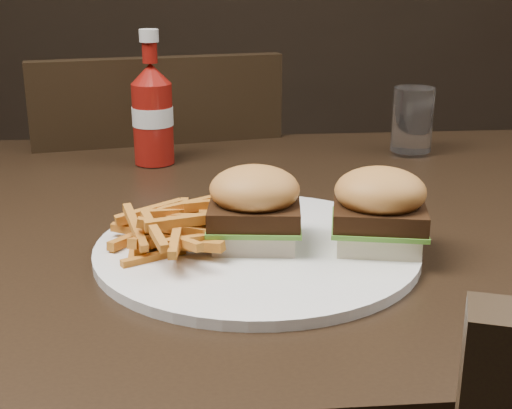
{
  "coord_description": "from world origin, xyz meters",
  "views": [
    {
      "loc": [
        -0.12,
        -0.8,
        1.03
      ],
      "look_at": [
        -0.05,
        -0.12,
        0.8
      ],
      "focal_mm": 50.0,
      "sensor_mm": 36.0,
      "label": 1
    }
  ],
  "objects": [
    {
      "name": "dining_table",
      "position": [
        0.0,
        0.0,
        0.73
      ],
      "size": [
        1.2,
        0.8,
        0.04
      ],
      "primitive_type": "cube",
      "color": "black",
      "rests_on": "ground"
    },
    {
      "name": "chair_far",
      "position": [
        -0.21,
        0.55,
        0.43
      ],
      "size": [
        0.5,
        0.5,
        0.04
      ],
      "primitive_type": "cube",
      "rotation": [
        0.0,
        0.0,
        3.32
      ],
      "color": "black",
      "rests_on": "ground"
    },
    {
      "name": "plate",
      "position": [
        -0.05,
        -0.13,
        0.76
      ],
      "size": [
        0.33,
        0.33,
        0.01
      ],
      "primitive_type": "cylinder",
      "color": "white",
      "rests_on": "dining_table"
    },
    {
      "name": "sandwich_half_a",
      "position": [
        -0.06,
        -0.13,
        0.77
      ],
      "size": [
        0.09,
        0.09,
        0.02
      ],
      "primitive_type": "cube",
      "rotation": [
        0.0,
        0.0,
        -0.12
      ],
      "color": "beige",
      "rests_on": "plate"
    },
    {
      "name": "sandwich_half_b",
      "position": [
        0.07,
        -0.14,
        0.77
      ],
      "size": [
        0.09,
        0.09,
        0.02
      ],
      "primitive_type": "cube",
      "rotation": [
        0.0,
        0.0,
        -0.21
      ],
      "color": "beige",
      "rests_on": "plate"
    },
    {
      "name": "fries_pile",
      "position": [
        -0.13,
        -0.12,
        0.78
      ],
      "size": [
        0.16,
        0.16,
        0.05
      ],
      "primitive_type": null,
      "rotation": [
        0.0,
        0.0,
        0.3
      ],
      "color": "#B96C1D",
      "rests_on": "plate"
    },
    {
      "name": "ketchup_bottle",
      "position": [
        -0.18,
        0.23,
        0.81
      ],
      "size": [
        0.07,
        0.07,
        0.12
      ],
      "primitive_type": "cylinder",
      "rotation": [
        0.0,
        0.0,
        -0.25
      ],
      "color": "maroon",
      "rests_on": "dining_table"
    },
    {
      "name": "tumbler",
      "position": [
        0.22,
        0.25,
        0.81
      ],
      "size": [
        0.08,
        0.08,
        0.1
      ],
      "primitive_type": "cylinder",
      "rotation": [
        0.0,
        0.0,
        0.32
      ],
      "color": "white",
      "rests_on": "dining_table"
    }
  ]
}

